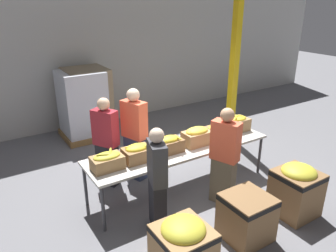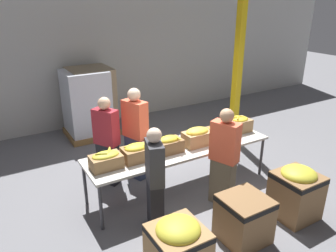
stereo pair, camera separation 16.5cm
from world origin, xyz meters
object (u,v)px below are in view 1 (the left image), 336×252
object	(u,v)px
banana_box_5	(238,123)
volunteer_0	(157,180)
banana_box_0	(107,161)
donation_bin_0	(183,244)
volunteer_1	(135,135)
sorting_table	(180,150)
banana_box_3	(197,136)
banana_box_4	(216,130)
donation_bin_1	(247,216)
donation_bin_2	(296,188)
banana_box_1	(137,152)
pallet_stack_0	(83,105)
support_pillar	(235,53)
banana_box_2	(169,144)
pallet_stack_1	(88,102)
volunteer_2	(106,143)
volunteer_3	(224,157)

from	to	relation	value
banana_box_5	volunteer_0	size ratio (longest dim) A/B	0.26
banana_box_0	donation_bin_0	xyz separation A→B (m)	(0.31, -1.50, -0.54)
volunteer_1	sorting_table	bearing A→B (deg)	13.62
banana_box_3	banana_box_4	distance (m)	0.55
donation_bin_1	donation_bin_2	bearing A→B (deg)	-0.00
banana_box_1	banana_box_3	bearing A→B (deg)	-0.74
volunteer_1	pallet_stack_0	world-z (taller)	volunteer_1
banana_box_0	donation_bin_0	bearing A→B (deg)	-78.40
banana_box_4	support_pillar	bearing A→B (deg)	38.32
sorting_table	pallet_stack_0	size ratio (longest dim) A/B	2.04
banana_box_2	volunteer_0	distance (m)	0.88
banana_box_1	banana_box_5	bearing A→B (deg)	2.25
banana_box_4	volunteer_0	xyz separation A→B (m)	(-1.68, -0.74, -0.12)
donation_bin_2	pallet_stack_1	size ratio (longest dim) A/B	0.52
banana_box_5	volunteer_2	size ratio (longest dim) A/B	0.25
volunteer_0	donation_bin_2	size ratio (longest dim) A/B	1.86
banana_box_4	donation_bin_1	xyz separation A→B (m)	(-0.78, -1.61, -0.53)
sorting_table	banana_box_1	size ratio (longest dim) A/B	7.51
banana_box_0	pallet_stack_0	size ratio (longest dim) A/B	0.29
banana_box_4	banana_box_5	size ratio (longest dim) A/B	1.02
sorting_table	pallet_stack_0	distance (m)	3.15
donation_bin_0	donation_bin_1	size ratio (longest dim) A/B	1.07
banana_box_2	donation_bin_2	world-z (taller)	banana_box_2
volunteer_2	support_pillar	size ratio (longest dim) A/B	0.40
sorting_table	banana_box_4	distance (m)	0.85
banana_box_1	banana_box_5	distance (m)	2.15
pallet_stack_0	banana_box_3	bearing A→B (deg)	-73.50
banana_box_2	volunteer_3	size ratio (longest dim) A/B	0.27
banana_box_2	volunteer_3	bearing A→B (deg)	-47.89
banana_box_5	volunteer_0	distance (m)	2.30
volunteer_0	pallet_stack_1	size ratio (longest dim) A/B	0.96
volunteer_2	pallet_stack_1	distance (m)	2.47
volunteer_0	support_pillar	bearing A→B (deg)	-41.43
volunteer_1	volunteer_3	world-z (taller)	volunteer_1
banana_box_4	volunteer_2	world-z (taller)	volunteer_2
volunteer_3	pallet_stack_1	bearing A→B (deg)	-9.60
donation_bin_1	support_pillar	distance (m)	3.80
donation_bin_0	pallet_stack_0	distance (m)	4.65
banana_box_3	pallet_stack_0	size ratio (longest dim) A/B	0.30
banana_box_0	donation_bin_1	bearing A→B (deg)	-47.78
banana_box_0	banana_box_2	world-z (taller)	banana_box_2
support_pillar	pallet_stack_1	world-z (taller)	support_pillar
banana_box_3	banana_box_4	size ratio (longest dim) A/B	1.15
pallet_stack_1	volunteer_0	bearing A→B (deg)	-95.64
sorting_table	donation_bin_2	bearing A→B (deg)	-54.91
banana_box_3	donation_bin_2	xyz separation A→B (m)	(0.77, -1.48, -0.50)
banana_box_2	donation_bin_0	world-z (taller)	banana_box_2
banana_box_2	banana_box_3	distance (m)	0.55
volunteer_3	volunteer_0	bearing A→B (deg)	67.06
volunteer_3	sorting_table	bearing A→B (deg)	5.34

